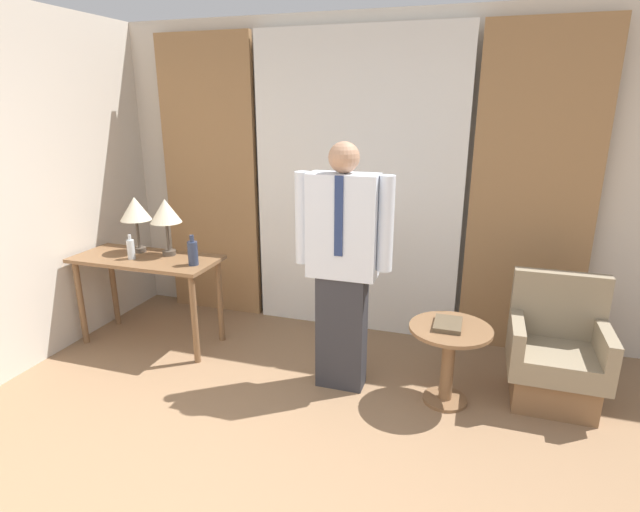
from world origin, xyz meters
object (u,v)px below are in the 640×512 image
(armchair, at_px, (555,357))
(side_table, at_px, (449,352))
(table_lamp_right, at_px, (165,213))
(bottle_near_edge, at_px, (131,249))
(desk, at_px, (147,271))
(bottle_by_lamp, at_px, (193,253))
(table_lamp_left, at_px, (135,210))
(book, at_px, (448,324))
(person, at_px, (343,261))

(armchair, relative_size, side_table, 1.56)
(table_lamp_right, distance_m, bottle_near_edge, 0.41)
(desk, distance_m, bottle_near_edge, 0.23)
(desk, xyz_separation_m, table_lamp_right, (0.15, 0.12, 0.48))
(table_lamp_right, height_order, bottle_by_lamp, table_lamp_right)
(bottle_near_edge, distance_m, armchair, 3.30)
(table_lamp_left, xyz_separation_m, side_table, (2.63, -0.27, -0.75))
(side_table, xyz_separation_m, book, (-0.02, 0.01, 0.20))
(desk, xyz_separation_m, bottle_near_edge, (-0.08, -0.07, 0.21))
(bottle_by_lamp, xyz_separation_m, book, (1.97, -0.09, -0.29))
(table_lamp_right, relative_size, person, 0.27)
(person, bearing_deg, armchair, 10.08)
(desk, xyz_separation_m, side_table, (2.48, -0.16, -0.26))
(table_lamp_right, xyz_separation_m, person, (1.58, -0.28, -0.18))
(desk, height_order, armchair, armchair)
(armchair, bearing_deg, desk, -178.31)
(bottle_by_lamp, xyz_separation_m, side_table, (1.99, -0.10, -0.49))
(table_lamp_left, relative_size, side_table, 0.85)
(book, bearing_deg, armchair, 18.48)
(bottle_near_edge, bearing_deg, table_lamp_left, 108.78)
(table_lamp_left, xyz_separation_m, person, (1.88, -0.28, -0.18))
(table_lamp_left, bearing_deg, book, -5.74)
(table_lamp_left, xyz_separation_m, bottle_by_lamp, (0.63, -0.17, -0.26))
(bottle_by_lamp, bearing_deg, book, -2.64)
(table_lamp_left, height_order, bottle_by_lamp, table_lamp_left)
(desk, bearing_deg, bottle_by_lamp, -6.47)
(table_lamp_right, height_order, book, table_lamp_right)
(desk, bearing_deg, side_table, -3.60)
(table_lamp_right, xyz_separation_m, armchair, (3.03, -0.02, -0.80))
(bottle_by_lamp, bearing_deg, desk, 173.53)
(bottle_by_lamp, distance_m, side_table, 2.06)
(person, bearing_deg, side_table, 0.56)
(armchair, xyz_separation_m, book, (-0.72, -0.24, 0.25))
(bottle_near_edge, bearing_deg, person, -2.93)
(bottle_by_lamp, height_order, armchair, bottle_by_lamp)
(desk, bearing_deg, table_lamp_left, 141.71)
(table_lamp_left, height_order, table_lamp_right, same)
(table_lamp_left, xyz_separation_m, table_lamp_right, (0.29, 0.00, 0.00))
(table_lamp_right, distance_m, armchair, 3.13)
(bottle_near_edge, bearing_deg, armchair, 2.89)
(armchair, distance_m, book, 0.80)
(armchair, relative_size, book, 3.53)
(table_lamp_right, relative_size, bottle_by_lamp, 1.96)
(desk, height_order, person, person)
(bottle_near_edge, height_order, book, bottle_near_edge)
(table_lamp_left, distance_m, book, 2.68)
(table_lamp_right, bearing_deg, bottle_by_lamp, -26.82)
(armchair, distance_m, side_table, 0.74)
(bottle_by_lamp, bearing_deg, armchair, 3.17)
(bottle_by_lamp, bearing_deg, person, -4.97)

